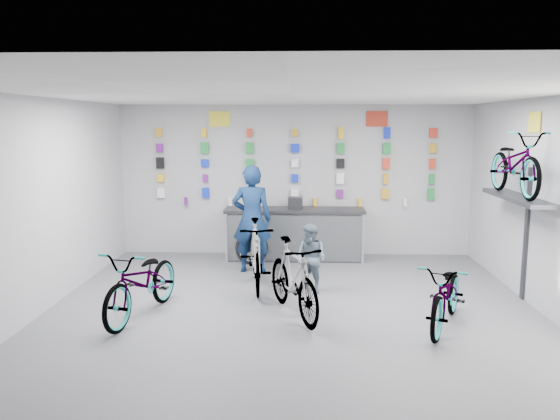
{
  "coord_description": "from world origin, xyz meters",
  "views": [
    {
      "loc": [
        0.09,
        -6.9,
        2.63
      ],
      "look_at": [
        -0.21,
        1.4,
        1.31
      ],
      "focal_mm": 35.0,
      "sensor_mm": 36.0,
      "label": 1
    }
  ],
  "objects_px": {
    "bike_center": "(293,278)",
    "bike_service": "(256,254)",
    "bike_left": "(143,282)",
    "counter": "(295,235)",
    "clerk": "(252,219)",
    "customer": "(311,259)",
    "bike_right": "(447,294)"
  },
  "relations": [
    {
      "from": "bike_center",
      "to": "bike_service",
      "type": "bearing_deg",
      "value": 93.72
    },
    {
      "from": "bike_left",
      "to": "bike_center",
      "type": "xyz_separation_m",
      "value": [
        2.06,
        0.11,
        0.04
      ]
    },
    {
      "from": "counter",
      "to": "clerk",
      "type": "relative_size",
      "value": 1.41
    },
    {
      "from": "bike_left",
      "to": "bike_center",
      "type": "relative_size",
      "value": 1.07
    },
    {
      "from": "counter",
      "to": "customer",
      "type": "xyz_separation_m",
      "value": [
        0.28,
        -2.14,
        0.06
      ]
    },
    {
      "from": "bike_right",
      "to": "bike_service",
      "type": "relative_size",
      "value": 0.93
    },
    {
      "from": "bike_center",
      "to": "bike_right",
      "type": "height_order",
      "value": "bike_center"
    },
    {
      "from": "bike_service",
      "to": "customer",
      "type": "xyz_separation_m",
      "value": [
        0.88,
        -0.25,
        -0.0
      ]
    },
    {
      "from": "counter",
      "to": "bike_center",
      "type": "height_order",
      "value": "bike_center"
    },
    {
      "from": "bike_left",
      "to": "clerk",
      "type": "bearing_deg",
      "value": 74.41
    },
    {
      "from": "clerk",
      "to": "counter",
      "type": "bearing_deg",
      "value": -126.57
    },
    {
      "from": "bike_service",
      "to": "bike_left",
      "type": "bearing_deg",
      "value": -142.36
    },
    {
      "from": "clerk",
      "to": "bike_center",
      "type": "bearing_deg",
      "value": 110.59
    },
    {
      "from": "counter",
      "to": "bike_left",
      "type": "bearing_deg",
      "value": -121.72
    },
    {
      "from": "clerk",
      "to": "customer",
      "type": "relative_size",
      "value": 1.76
    },
    {
      "from": "counter",
      "to": "clerk",
      "type": "distance_m",
      "value": 1.29
    },
    {
      "from": "bike_center",
      "to": "bike_service",
      "type": "distance_m",
      "value": 1.44
    },
    {
      "from": "bike_center",
      "to": "clerk",
      "type": "xyz_separation_m",
      "value": [
        -0.76,
        2.26,
        0.43
      ]
    },
    {
      "from": "bike_left",
      "to": "bike_right",
      "type": "height_order",
      "value": "bike_left"
    },
    {
      "from": "counter",
      "to": "clerk",
      "type": "xyz_separation_m",
      "value": [
        -0.75,
        -0.94,
        0.47
      ]
    },
    {
      "from": "bike_center",
      "to": "bike_right",
      "type": "bearing_deg",
      "value": -32.22
    },
    {
      "from": "bike_service",
      "to": "clerk",
      "type": "height_order",
      "value": "clerk"
    },
    {
      "from": "bike_center",
      "to": "bike_service",
      "type": "relative_size",
      "value": 0.97
    },
    {
      "from": "counter",
      "to": "bike_right",
      "type": "height_order",
      "value": "counter"
    },
    {
      "from": "counter",
      "to": "bike_service",
      "type": "relative_size",
      "value": 1.49
    },
    {
      "from": "counter",
      "to": "bike_center",
      "type": "bearing_deg",
      "value": -89.74
    },
    {
      "from": "bike_left",
      "to": "clerk",
      "type": "height_order",
      "value": "clerk"
    },
    {
      "from": "bike_right",
      "to": "bike_service",
      "type": "bearing_deg",
      "value": 172.11
    },
    {
      "from": "clerk",
      "to": "customer",
      "type": "bearing_deg",
      "value": 132.43
    },
    {
      "from": "bike_right",
      "to": "bike_service",
      "type": "xyz_separation_m",
      "value": [
        -2.62,
        1.68,
        0.1
      ]
    },
    {
      "from": "bike_service",
      "to": "clerk",
      "type": "relative_size",
      "value": 0.95
    },
    {
      "from": "bike_left",
      "to": "clerk",
      "type": "distance_m",
      "value": 2.74
    }
  ]
}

